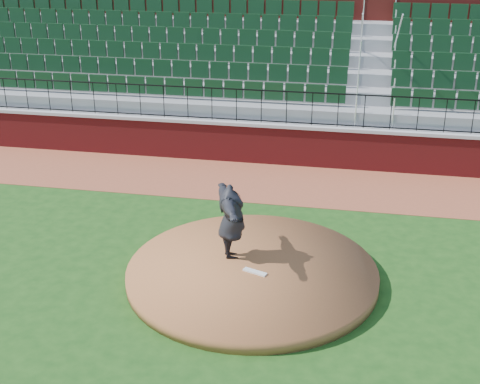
# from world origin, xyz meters

# --- Properties ---
(ground) EXTENTS (90.00, 90.00, 0.00)m
(ground) POSITION_xyz_m (0.00, 0.00, 0.00)
(ground) COLOR #194212
(ground) RESTS_ON ground
(warning_track) EXTENTS (34.00, 3.20, 0.01)m
(warning_track) POSITION_xyz_m (0.00, 5.40, 0.01)
(warning_track) COLOR brown
(warning_track) RESTS_ON ground
(field_wall) EXTENTS (34.00, 0.35, 1.20)m
(field_wall) POSITION_xyz_m (0.00, 7.00, 0.60)
(field_wall) COLOR maroon
(field_wall) RESTS_ON ground
(wall_cap) EXTENTS (34.00, 0.45, 0.10)m
(wall_cap) POSITION_xyz_m (0.00, 7.00, 1.25)
(wall_cap) COLOR #B7B7B7
(wall_cap) RESTS_ON field_wall
(wall_railing) EXTENTS (34.00, 0.05, 1.00)m
(wall_railing) POSITION_xyz_m (0.00, 7.00, 1.80)
(wall_railing) COLOR black
(wall_railing) RESTS_ON wall_cap
(seating_stands) EXTENTS (34.00, 5.10, 4.60)m
(seating_stands) POSITION_xyz_m (0.00, 9.72, 2.30)
(seating_stands) COLOR gray
(seating_stands) RESTS_ON ground
(concourse_wall) EXTENTS (34.00, 0.50, 5.50)m
(concourse_wall) POSITION_xyz_m (0.00, 12.52, 2.75)
(concourse_wall) COLOR maroon
(concourse_wall) RESTS_ON ground
(pitchers_mound) EXTENTS (5.32, 5.32, 0.25)m
(pitchers_mound) POSITION_xyz_m (0.56, -0.06, 0.12)
(pitchers_mound) COLOR brown
(pitchers_mound) RESTS_ON ground
(pitching_rubber) EXTENTS (0.54, 0.30, 0.03)m
(pitching_rubber) POSITION_xyz_m (0.65, -0.25, 0.27)
(pitching_rubber) COLOR silver
(pitching_rubber) RESTS_ON pitchers_mound
(pitcher) EXTENTS (1.25, 2.17, 1.71)m
(pitcher) POSITION_xyz_m (0.03, 0.35, 1.11)
(pitcher) COLOR black
(pitcher) RESTS_ON pitchers_mound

